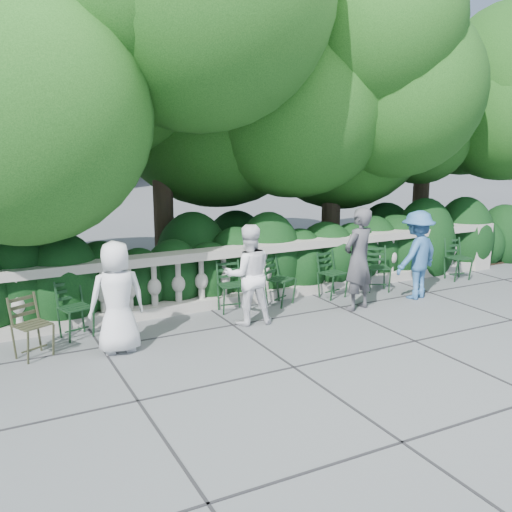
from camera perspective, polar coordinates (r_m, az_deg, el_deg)
name	(u,v)px	position (r m, az deg, el deg)	size (l,w,h in m)	color
ground	(288,336)	(8.35, 3.19, -8.02)	(90.00, 90.00, 0.00)	#52565A
balustrade	(234,277)	(9.73, -2.17, -2.07)	(12.00, 0.44, 1.00)	#9E998E
shrub_hedge	(208,287)	(10.92, -4.84, -3.15)	(15.00, 2.60, 1.70)	black
tree_canopy	(234,73)	(11.03, -2.18, 17.81)	(15.04, 6.52, 6.78)	#3F3023
chair_a	(82,340)	(8.57, -17.00, -8.03)	(0.44, 0.48, 0.84)	black
chair_b	(234,314)	(9.34, -2.19, -5.80)	(0.44, 0.48, 0.84)	black
chair_c	(338,299)	(10.23, 8.19, -4.29)	(0.44, 0.48, 0.84)	black
chair_d	(287,306)	(9.75, 3.13, -5.01)	(0.44, 0.48, 0.84)	black
chair_e	(379,293)	(10.76, 12.20, -3.62)	(0.44, 0.48, 0.84)	black
chair_f	(462,281)	(12.05, 19.87, -2.38)	(0.44, 0.48, 0.84)	black
chair_weathered	(41,360)	(8.03, -20.69, -9.69)	(0.44, 0.48, 0.84)	black
person_businessman	(117,297)	(7.78, -13.73, -4.03)	(0.74, 0.48, 1.52)	white
person_woman_grey	(358,259)	(9.52, 10.20, -0.30)	(0.62, 0.41, 1.71)	#45444A
person_casual_man	(248,275)	(8.68, -0.78, -1.87)	(0.75, 0.59, 1.55)	white
person_older_blue	(417,255)	(10.42, 15.79, 0.11)	(1.01, 0.58, 1.57)	#326096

